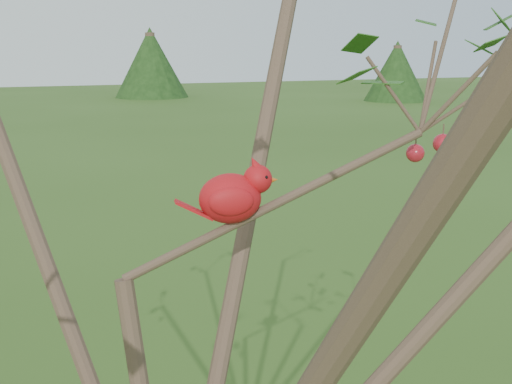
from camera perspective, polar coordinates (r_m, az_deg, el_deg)
crabapple_tree at (r=1.07m, az=-6.95°, el=-0.77°), size 2.35×2.05×2.95m
cardinal at (r=1.21m, az=-2.01°, el=-0.32°), size 0.20×0.11×0.14m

